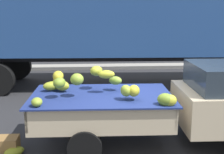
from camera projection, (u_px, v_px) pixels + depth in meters
name	position (u px, v px, depth m)	size (l,w,h in m)	color
ground	(137.00, 142.00, 6.43)	(220.00, 220.00, 0.00)	#28282B
curb_strip	(112.00, 67.00, 14.57)	(80.00, 0.80, 0.16)	gray
pickup_truck	(197.00, 103.00, 6.25)	(5.14, 1.91, 1.70)	#CCB793
semi_trailer	(104.00, 17.00, 10.69)	(12.07, 2.91, 3.95)	navy
fallen_banana_bunch_near_tailgate	(14.00, 151.00, 5.81)	(0.39, 0.21, 0.18)	#939E29
produce_crate	(5.00, 145.00, 5.94)	(0.52, 0.36, 0.31)	olive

